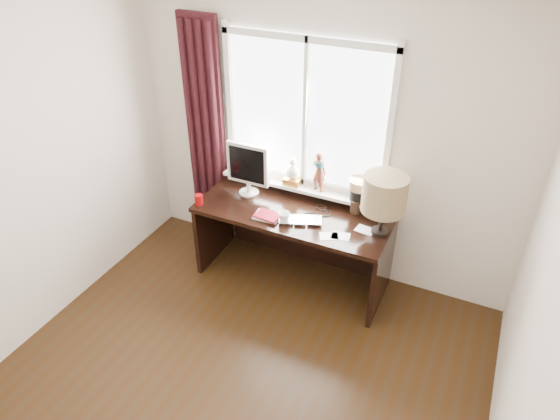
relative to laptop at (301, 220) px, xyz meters
The scene contains 16 objects.
ceiling 2.38m from the laptop, 90.78° to the right, with size 3.50×4.00×0.00m, color white.
wall_back 0.73m from the laptop, 92.39° to the left, with size 3.50×2.60×0.00m, color beige.
wall_right 2.36m from the laptop, 41.12° to the right, with size 4.00×2.60×0.00m, color beige.
laptop is the anchor object (origin of this frame).
mug 0.14m from the laptop, 151.81° to the right, with size 0.10×0.09×0.10m, color white.
red_cup 0.93m from the laptop, behind, with size 0.07×0.07×0.09m, color #840306.
window 0.71m from the laptop, 109.09° to the left, with size 1.52×0.21×1.40m.
curtain 1.27m from the laptop, 161.02° to the left, with size 0.38×0.09×2.25m.
desk 0.36m from the laptop, 119.06° to the left, with size 1.70×0.70×0.75m.
monitor 0.70m from the laptop, 159.93° to the left, with size 0.40×0.18×0.49m.
notebook_stack 0.29m from the laptop, 167.72° to the right, with size 0.24×0.18×0.03m.
brush_holder 0.50m from the laptop, 41.95° to the left, with size 0.09×0.09×0.25m.
icon_frame 0.57m from the laptop, 46.25° to the left, with size 0.10×0.04×0.13m.
table_lamp 0.74m from the laptop, 10.89° to the left, with size 0.35×0.35×0.52m.
loose_papers 0.39m from the laptop, ahead, with size 0.41×0.35×0.00m.
desk_cables 0.19m from the laptop, 64.75° to the left, with size 0.26×0.32×0.01m.
Camera 1 is at (1.33, -1.69, 3.11)m, focal length 32.00 mm.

